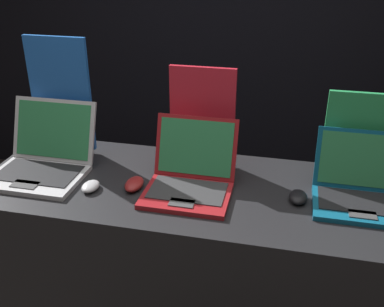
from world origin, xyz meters
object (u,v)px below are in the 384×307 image
Objects in this scene: mouse_middle at (134,184)px; mouse_front at (91,186)px; laptop_back at (360,188)px; mouse_back at (298,197)px; laptop_middle at (191,176)px; laptop_front at (43,158)px; promo_stand_middle at (203,120)px; promo_stand_back at (361,141)px; promo_stand_front at (61,99)px.

mouse_front is at bearing -163.48° from mouse_middle.
mouse_middle is 0.34× the size of laptop_back.
laptop_middle is at bearing -179.48° from mouse_back.
laptop_middle is at bearing -0.66° from laptop_front.
laptop_middle reaches higher than mouse_back.
laptop_middle is at bearing -90.00° from promo_stand_middle.
mouse_middle is at bearing -163.11° from promo_stand_back.
promo_stand_back reaches higher than mouse_back.
mouse_middle is 0.65m from mouse_back.
laptop_middle reaches higher than mouse_front.
mouse_middle is at bearing -175.79° from mouse_back.
promo_stand_middle is at bearing 152.04° from mouse_back.
promo_stand_front is (-0.26, 0.32, 0.25)m from mouse_front.
laptop_front is 3.27× the size of mouse_middle.
laptop_front is at bearing -170.64° from promo_stand_back.
laptop_middle is 0.27m from promo_stand_middle.
promo_stand_front is at bearing 172.70° from laptop_back.
mouse_back is (-0.23, -0.05, -0.04)m from laptop_back.
mouse_back is at bearing -27.96° from promo_stand_middle.
mouse_front is 1.11m from promo_stand_back.
laptop_front is 0.71m from promo_stand_middle.
mouse_back is at bearing -11.50° from promo_stand_front.
mouse_middle is (0.43, -0.27, -0.24)m from promo_stand_front.
laptop_middle is at bearing -175.12° from laptop_back.
laptop_back is (1.05, 0.15, 0.04)m from mouse_front.
promo_stand_front is 0.56m from mouse_middle.
laptop_front is at bearing 158.64° from mouse_front.
promo_stand_front is 1.41× the size of promo_stand_back.
promo_stand_middle is 1.16× the size of promo_stand_back.
mouse_middle reaches higher than mouse_back.
promo_stand_middle is 0.69m from laptop_back.
mouse_back is (1.08, -0.22, -0.24)m from promo_stand_front.
promo_stand_middle reaches higher than laptop_middle.
mouse_back is (1.08, -0.00, -0.05)m from laptop_front.
promo_stand_front is at bearing 129.27° from mouse_front.
mouse_front is at bearing -171.86° from laptop_back.
mouse_back is at bearing 0.52° from laptop_middle.
laptop_middle reaches higher than mouse_middle.
mouse_front is 0.28× the size of laptop_back.
mouse_back is (0.43, 0.00, -0.04)m from laptop_middle.
mouse_back is 0.36m from promo_stand_back.
promo_stand_middle is (0.65, 0.22, 0.15)m from laptop_front.
laptop_front is 1.08m from mouse_back.
laptop_back reaches higher than mouse_middle.
laptop_middle is 0.91× the size of promo_stand_back.
promo_stand_back is at bearing 43.80° from mouse_back.
laptop_middle is 2.97× the size of mouse_middle.
mouse_middle is 0.26× the size of promo_stand_middle.
mouse_front is at bearing -163.17° from promo_stand_back.
promo_stand_front is (0.00, 0.22, 0.20)m from laptop_front.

